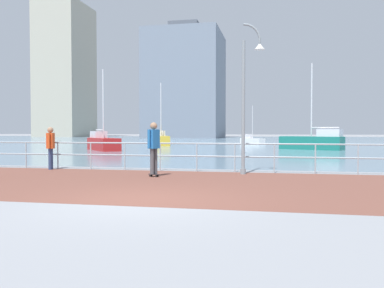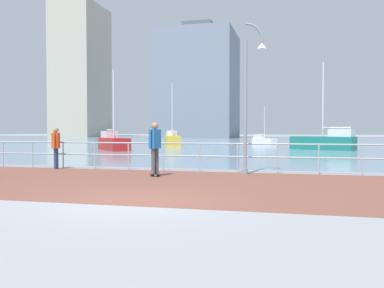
% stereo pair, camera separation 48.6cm
% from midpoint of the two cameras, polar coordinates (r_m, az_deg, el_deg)
% --- Properties ---
extents(ground, '(220.00, 220.00, 0.00)m').
position_cam_midpoint_polar(ground, '(48.43, 10.14, 0.07)').
color(ground, gray).
extents(brick_paving, '(28.00, 7.09, 0.01)m').
position_cam_midpoint_polar(brick_paving, '(11.73, -1.60, -5.50)').
color(brick_paving, brown).
rests_on(brick_paving, ground).
extents(harbor_water, '(180.00, 88.00, 0.00)m').
position_cam_midpoint_polar(harbor_water, '(59.86, 10.84, 0.41)').
color(harbor_water, '#6B899E').
rests_on(harbor_water, ground).
extents(waterfront_railing, '(25.25, 0.06, 1.06)m').
position_cam_midpoint_polar(waterfront_railing, '(15.10, 1.97, -1.07)').
color(waterfront_railing, '#9EADB7').
rests_on(waterfront_railing, ground).
extents(lamppost, '(0.82, 0.36, 5.18)m').
position_cam_midpoint_polar(lamppost, '(14.29, 9.08, 7.30)').
color(lamppost, gray).
rests_on(lamppost, ground).
extents(skateboarder, '(0.41, 0.54, 1.78)m').
position_cam_midpoint_polar(skateboarder, '(13.44, -4.14, 0.01)').
color(skateboarder, black).
rests_on(skateboarder, ground).
extents(bystander, '(0.32, 0.55, 1.65)m').
position_cam_midpoint_polar(bystander, '(16.89, -17.58, -0.05)').
color(bystander, navy).
rests_on(bystander, ground).
extents(sailboat_yellow, '(2.87, 2.74, 4.26)m').
position_cam_midpoint_polar(sailboat_yellow, '(45.88, 10.21, 0.47)').
color(sailboat_yellow, white).
rests_on(sailboat_yellow, ground).
extents(sailboat_blue, '(3.89, 4.22, 6.17)m').
position_cam_midpoint_polar(sailboat_blue, '(32.24, -10.46, 0.21)').
color(sailboat_blue, '#B21E1E').
rests_on(sailboat_blue, ground).
extents(sailboat_teal, '(5.04, 3.37, 6.82)m').
position_cam_midpoint_polar(sailboat_teal, '(33.78, 18.33, 0.33)').
color(sailboat_teal, '#197266').
rests_on(sailboat_teal, ground).
extents(sailboat_red, '(2.89, 4.70, 6.32)m').
position_cam_midpoint_polar(sailboat_red, '(41.83, -2.44, 0.64)').
color(sailboat_red, gold).
rests_on(sailboat_red, ground).
extents(tower_concrete, '(10.44, 13.46, 34.25)m').
position_cam_midpoint_polar(tower_concrete, '(107.20, -15.05, 9.74)').
color(tower_concrete, '#B2AD99').
rests_on(tower_concrete, ground).
extents(tower_steel, '(15.27, 15.72, 24.04)m').
position_cam_midpoint_polar(tower_steel, '(88.04, 1.17, 8.19)').
color(tower_steel, slate).
rests_on(tower_steel, ground).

